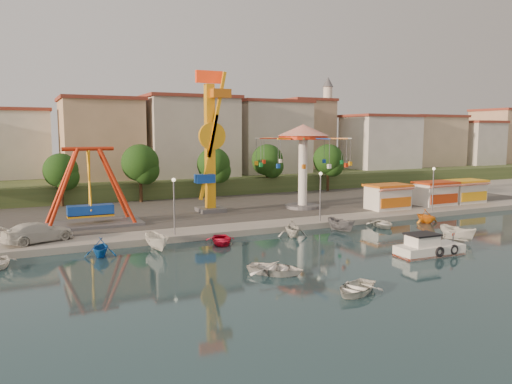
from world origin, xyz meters
TOP-DOWN VIEW (x-y plane):
  - ground at (0.00, 0.00)m, footprint 200.00×200.00m
  - quay_deck at (0.00, 62.00)m, footprint 200.00×100.00m
  - asphalt_pad at (0.00, 30.00)m, footprint 90.00×28.00m
  - hill_terrace at (0.00, 67.00)m, footprint 200.00×60.00m
  - pirate_ship_ride at (-14.45, 20.96)m, footprint 10.00×5.00m
  - kamikaze_tower at (-0.27, 23.69)m, footprint 3.74×3.10m
  - wave_swinger at (11.03, 21.73)m, footprint 11.60×11.60m
  - booth_left at (20.10, 16.49)m, footprint 5.40×3.78m
  - booth_mid at (27.98, 16.49)m, footprint 5.40×3.78m
  - booth_right at (33.32, 16.49)m, footprint 5.40×3.78m
  - lamp_post_1 at (-8.00, 13.00)m, footprint 0.14×0.14m
  - lamp_post_2 at (8.00, 13.00)m, footprint 0.14×0.14m
  - lamp_post_3 at (24.00, 13.00)m, footprint 0.14×0.14m
  - tree_1 at (-16.00, 36.24)m, footprint 4.35×4.35m
  - tree_2 at (-6.00, 35.81)m, footprint 5.02×5.02m
  - tree_3 at (4.00, 34.36)m, footprint 4.68×4.68m
  - tree_4 at (14.00, 37.35)m, footprint 4.86×4.86m
  - tree_5 at (24.00, 35.54)m, footprint 4.83×4.83m
  - building_1 at (-21.33, 51.38)m, footprint 12.33×9.01m
  - building_2 at (-8.19, 51.96)m, footprint 11.95×9.28m
  - building_3 at (5.60, 48.80)m, footprint 12.59×10.50m
  - building_4 at (19.07, 52.20)m, footprint 10.75×9.23m
  - building_5 at (32.37, 50.33)m, footprint 12.77×10.96m
  - building_6 at (44.15, 48.77)m, footprint 8.23×8.98m
  - building_7 at (56.03, 53.70)m, footprint 11.59×10.93m
  - building_8 at (69.93, 47.19)m, footprint 12.84×9.28m
  - building_9 at (83.46, 49.95)m, footprint 12.95×9.17m
  - minaret at (36.00, 54.00)m, footprint 2.80×2.80m
  - cabin_motorboat at (9.21, -1.38)m, footprint 5.82×2.48m
  - rowboat_a at (-4.67, -0.86)m, footprint 4.93×5.00m
  - rowboat_b at (-2.19, -6.87)m, footprint 4.58×4.13m
  - skiff at (15.68, 1.45)m, footprint 1.78×3.94m
  - van at (-19.60, 14.90)m, footprint 6.43×4.51m
  - moored_boat_1 at (-15.15, 9.80)m, footprint 3.23×3.51m
  - moored_boat_2 at (-10.49, 9.80)m, footprint 1.75×4.04m
  - moored_boat_3 at (-4.60, 9.80)m, footprint 3.67×4.40m
  - moored_boat_4 at (2.77, 9.80)m, footprint 3.66×3.96m
  - moored_boat_5 at (8.51, 9.80)m, footprint 1.91×3.82m
  - moored_boat_6 at (13.81, 9.80)m, footprint 3.67×4.42m
  - moored_boat_7 at (19.90, 9.80)m, footprint 2.75×3.14m

SIDE VIEW (x-z plane):
  - ground at x=0.00m, z-range 0.00..0.00m
  - quay_deck at x=0.00m, z-range 0.00..0.60m
  - rowboat_b at x=-2.19m, z-range 0.00..0.78m
  - moored_boat_3 at x=-4.60m, z-range 0.00..0.78m
  - moored_boat_6 at x=13.81m, z-range 0.00..0.79m
  - rowboat_a at x=-4.67m, z-range 0.00..0.85m
  - cabin_motorboat at x=9.21m, z-range -0.47..1.55m
  - asphalt_pad at x=0.00m, z-range 0.60..0.61m
  - moored_boat_5 at x=8.51m, z-range 0.00..1.41m
  - skiff at x=15.68m, z-range 0.00..1.48m
  - moored_boat_2 at x=-10.49m, z-range 0.00..1.53m
  - moored_boat_1 at x=-15.15m, z-range 0.00..1.55m
  - moored_boat_7 at x=19.90m, z-range 0.00..1.59m
  - moored_boat_4 at x=2.77m, z-range 0.00..1.72m
  - van at x=-19.60m, z-range 0.60..2.33m
  - hill_terrace at x=0.00m, z-range 0.00..3.00m
  - booth_left at x=20.10m, z-range 0.62..3.70m
  - booth_mid at x=27.98m, z-range 0.62..3.70m
  - booth_right at x=33.32m, z-range 0.62..3.70m
  - lamp_post_1 at x=-8.00m, z-range 0.60..5.60m
  - lamp_post_2 at x=8.00m, z-range 0.60..5.60m
  - lamp_post_3 at x=24.00m, z-range 0.60..5.60m
  - pirate_ship_ride at x=-14.45m, z-range 0.39..8.39m
  - tree_1 at x=-16.00m, z-range 1.80..8.60m
  - tree_3 at x=4.00m, z-range 1.90..9.21m
  - tree_5 at x=24.00m, z-range 1.94..9.48m
  - tree_4 at x=14.00m, z-range 1.95..9.55m
  - tree_2 at x=-6.00m, z-range 1.99..9.84m
  - building_1 at x=-21.33m, z-range 3.00..11.63m
  - building_7 at x=56.03m, z-range 3.00..11.76m
  - building_3 at x=5.60m, z-range 3.00..12.20m
  - building_9 at x=83.46m, z-range 3.00..12.21m
  - building_4 at x=19.07m, z-range 3.00..12.24m
  - wave_swinger at x=11.03m, z-range 3.00..13.40m
  - kamikaze_tower at x=-0.27m, z-range 0.35..16.85m
  - building_5 at x=32.37m, z-range 3.00..14.21m
  - building_2 at x=-8.19m, z-range 3.00..14.23m
  - building_6 at x=44.15m, z-range 3.00..15.36m
  - building_8 at x=69.93m, z-range 3.00..15.58m
  - minaret at x=36.00m, z-range 3.55..21.55m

